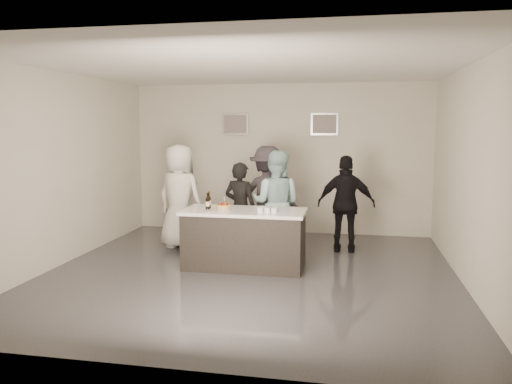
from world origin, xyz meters
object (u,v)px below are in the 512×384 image
beer_bottle_b (208,201)px  person_main_blue (276,203)px  person_guest_back (268,197)px  bar_counter (244,239)px  cake (223,208)px  beer_bottle_a (209,199)px  person_guest_left (180,197)px  person_main_black (240,208)px  person_guest_right (346,204)px

beer_bottle_b → person_main_blue: person_main_blue is taller
beer_bottle_b → person_guest_back: size_ratio=0.14×
bar_counter → person_main_blue: person_main_blue is taller
cake → person_guest_back: 1.55m
beer_bottle_a → beer_bottle_b: bearing=-80.5°
beer_bottle_b → person_guest_left: (-0.83, 1.07, -0.11)m
beer_bottle_a → person_main_black: person_main_black is taller
cake → beer_bottle_a: size_ratio=0.82×
bar_counter → beer_bottle_a: (-0.59, 0.09, 0.58)m
cake → person_main_blue: bearing=55.3°
bar_counter → person_main_black: 0.90m
bar_counter → beer_bottle_b: 0.81m
person_guest_left → beer_bottle_a: bearing=148.9°
bar_counter → person_guest_right: person_guest_right is taller
bar_counter → person_guest_left: person_guest_left is taller
bar_counter → cake: 0.58m
beer_bottle_b → person_guest_back: person_guest_back is taller
person_main_black → person_guest_right: (1.75, 0.48, 0.05)m
person_guest_back → person_guest_left: bearing=19.5°
beer_bottle_b → person_main_black: bearing=69.4°
beer_bottle_b → person_main_black: size_ratio=0.17×
person_main_black → person_guest_right: person_guest_right is taller
cake → person_guest_back: (0.43, 1.49, -0.03)m
beer_bottle_a → person_guest_back: size_ratio=0.14×
cake → person_main_blue: person_main_blue is taller
person_guest_right → person_guest_back: size_ratio=0.92×
bar_counter → beer_bottle_b: (-0.56, -0.05, 0.58)m
person_guest_left → person_guest_back: size_ratio=1.01×
person_guest_left → person_guest_back: person_guest_left is taller
person_main_black → person_guest_left: size_ratio=0.85×
bar_counter → person_main_blue: 1.02m
person_main_blue → person_guest_right: (1.15, 0.43, -0.05)m
bar_counter → person_guest_right: bearing=40.2°
beer_bottle_b → bar_counter: bearing=5.2°
person_guest_back → cake: bearing=79.5°
bar_counter → person_main_blue: size_ratio=1.05×
beer_bottle_a → person_guest_left: 1.23m
bar_counter → person_guest_right: size_ratio=1.11×
person_main_black → person_guest_back: size_ratio=0.86×
person_guest_back → person_main_black: bearing=63.6°
cake → person_main_black: (0.06, 0.90, -0.15)m
cake → beer_bottle_b: 0.28m
cake → beer_bottle_a: 0.36m
person_main_blue → beer_bottle_a: bearing=45.6°
bar_counter → beer_bottle_b: beer_bottle_b is taller
beer_bottle_a → person_guest_right: person_guest_right is taller
person_guest_left → person_guest_right: bearing=-157.1°
bar_counter → cake: bearing=-161.7°
beer_bottle_b → person_guest_back: 1.60m
cake → person_main_blue: 1.16m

